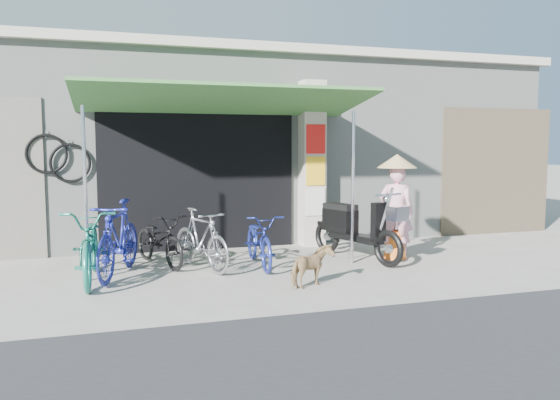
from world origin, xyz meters
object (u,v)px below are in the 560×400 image
object	(u,v)px
bike_navy	(260,240)
nun	(396,207)
bike_teal	(92,245)
bike_blue	(118,239)
bike_black	(160,239)
moped	(354,228)
bike_silver	(201,239)
street_dog	(312,267)

from	to	relation	value
bike_navy	nun	size ratio (longest dim) A/B	0.92
bike_teal	bike_blue	xyz separation A→B (m)	(0.35, 0.17, 0.03)
bike_black	moped	world-z (taller)	moped
bike_silver	street_dog	world-z (taller)	bike_silver
bike_black	bike_silver	xyz separation A→B (m)	(0.56, -0.46, 0.05)
bike_blue	bike_teal	bearing A→B (deg)	-135.42
bike_blue	nun	bearing A→B (deg)	17.71
bike_teal	street_dog	bearing A→B (deg)	-21.25
moped	nun	distance (m)	0.77
bike_blue	bike_black	distance (m)	0.85
nun	bike_blue	bearing A→B (deg)	33.29
bike_blue	street_dog	size ratio (longest dim) A/B	2.80
bike_black	moped	bearing A→B (deg)	-29.26
bike_navy	street_dog	size ratio (longest dim) A/B	2.44
bike_blue	bike_black	xyz separation A→B (m)	(0.61, 0.58, -0.13)
bike_navy	bike_silver	bearing A→B (deg)	179.36
moped	bike_black	bearing A→B (deg)	152.12
bike_blue	bike_silver	distance (m)	1.18
bike_navy	street_dog	bearing A→B (deg)	-74.68
bike_navy	moped	world-z (taller)	moped
bike_blue	bike_silver	world-z (taller)	bike_blue
bike_blue	street_dog	distance (m)	2.74
bike_blue	bike_silver	bearing A→B (deg)	23.84
bike_blue	bike_navy	bearing A→B (deg)	20.03
street_dog	moped	xyz separation A→B (m)	(1.26, 1.45, 0.24)
bike_silver	bike_black	bearing A→B (deg)	118.96
bike_blue	moped	world-z (taller)	moped
bike_teal	bike_navy	xyz separation A→B (m)	(2.40, 0.25, -0.09)
bike_black	nun	size ratio (longest dim) A/B	0.90
bike_blue	bike_navy	size ratio (longest dim) A/B	1.15
street_dog	moped	distance (m)	1.94
bike_teal	bike_black	world-z (taller)	bike_teal
moped	nun	xyz separation A→B (m)	(0.67, -0.15, 0.34)
bike_navy	bike_blue	bearing A→B (deg)	-175.62
bike_silver	nun	distance (m)	3.17
bike_blue	street_dog	bearing A→B (deg)	-11.21
street_dog	nun	bearing A→B (deg)	-84.99
bike_silver	bike_blue	bearing A→B (deg)	164.47
bike_teal	bike_silver	bearing A→B (deg)	12.68
bike_black	nun	distance (m)	3.78
bike_silver	street_dog	distance (m)	1.90
bike_black	bike_navy	world-z (taller)	bike_navy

